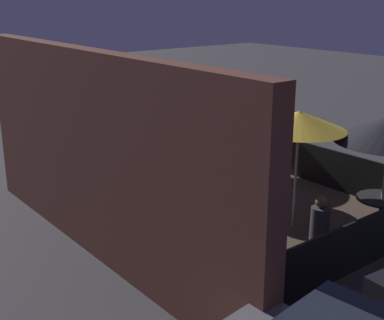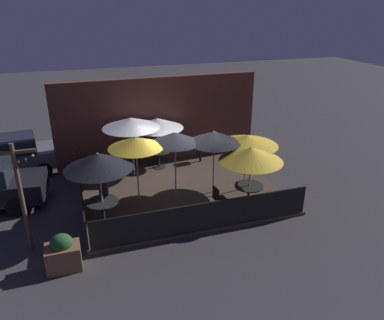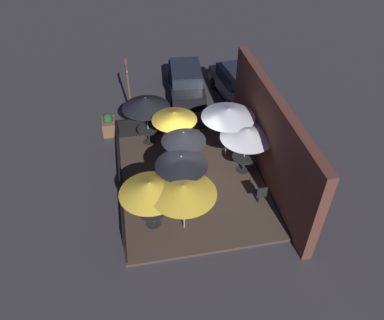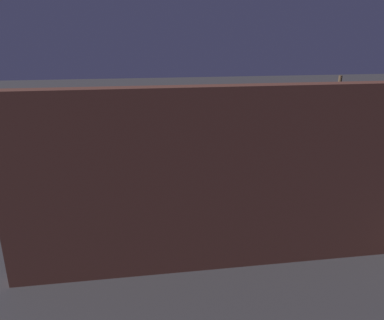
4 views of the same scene
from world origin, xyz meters
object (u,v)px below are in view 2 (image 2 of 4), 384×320
Objects in this scene: patio_umbrella_7 at (131,123)px; patron_0 at (103,185)px; patio_chair_1 at (202,150)px; patio_umbrella_6 at (175,138)px; parked_car_1 at (7,156)px; planter_box at (63,254)px; light_post at (21,193)px; patio_umbrella_4 at (247,140)px; patio_umbrella_0 at (251,154)px; patio_umbrella_3 at (214,137)px; dining_table_2 at (159,154)px; patio_umbrella_2 at (157,123)px; dining_table_1 at (103,206)px; patio_chair_0 at (219,198)px; patio_chair_2 at (106,163)px; patio_umbrella_1 at (98,161)px; dining_table_0 at (249,189)px; patio_umbrella_5 at (136,143)px.

patio_umbrella_7 is 2.68m from patron_0.
patron_0 reaches higher than patio_chair_1.
patio_umbrella_6 is 0.56× the size of parked_car_1.
light_post is at bearing 128.37° from planter_box.
light_post is at bearing -169.45° from patio_umbrella_4.
light_post reaches higher than patio_umbrella_7.
patio_umbrella_0 is at bearing -40.55° from parked_car_1.
patio_umbrella_4 is 9.63m from parked_car_1.
patio_umbrella_3 is at bearing -12.75° from patio_umbrella_6.
light_post reaches higher than dining_table_2.
patio_umbrella_2 is at bearing 0.00° from patio_chair_1.
patio_umbrella_3 reaches higher than patio_umbrella_2.
dining_table_1 is 3.74m from patio_chair_0.
patio_chair_0 is 4.14m from patron_0.
patio_chair_2 is 0.83× the size of patron_0.
patio_umbrella_4 reaches higher than patron_0.
patio_umbrella_2 is at bearing 42.07° from light_post.
patio_umbrella_6 is 2.51× the size of patio_chair_1.
patio_umbrella_1 is 0.99× the size of patio_umbrella_7.
patio_umbrella_2 reaches higher than patio_chair_1.
patio_chair_0 is (-1.17, -0.15, -0.07)m from dining_table_0.
dining_table_2 is at bearing 115.88° from patio_umbrella_3.
patio_umbrella_5 is at bearing -140.84° from patron_0.
patio_umbrella_2 is at bearing 63.03° from patio_umbrella_5.
patio_chair_0 is at bearing -7.49° from dining_table_1.
patio_chair_2 is at bearing 120.66° from patio_chair_0.
patio_umbrella_5 is 2.51× the size of patio_chair_2.
patron_0 is at bearing 45.02° from light_post.
patio_umbrella_5 is 4.22m from planter_box.
light_post reaches higher than patio_umbrella_0.
dining_table_1 is (-5.24, -0.73, -1.33)m from patio_umbrella_4.
patio_umbrella_7 reaches higher than dining_table_0.
patio_umbrella_7 is 5.35m from light_post.
patio_umbrella_2 is 3.92m from patio_umbrella_4.
patio_umbrella_7 reaches higher than patio_umbrella_0.
patio_umbrella_7 is (-3.71, 2.50, 0.27)m from patio_umbrella_4.
patio_umbrella_0 is 0.90× the size of patio_umbrella_5.
dining_table_1 is (-4.87, 0.34, 0.03)m from dining_table_0.
patio_umbrella_5 is 2.60× the size of patio_chair_0.
dining_table_0 is 0.93× the size of planter_box.
patio_umbrella_1 reaches higher than parked_car_1.
patio_chair_1 is (4.62, 3.77, -1.61)m from patio_umbrella_1.
patio_umbrella_6 is at bearing -60.35° from patio_umbrella_7.
patio_chair_1 is at bearing 2.03° from patio_umbrella_2.
patio_umbrella_5 reaches higher than patio_umbrella_4.
patio_chair_0 is at bearing 1.48° from light_post.
patio_umbrella_2 is (-2.20, 4.03, 0.08)m from patio_umbrella_0.
dining_table_0 is 9.77m from parked_car_1.
patron_0 is (-4.70, 2.00, -0.06)m from dining_table_0.
patio_chair_1 is at bearing -16.32° from parked_car_1.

